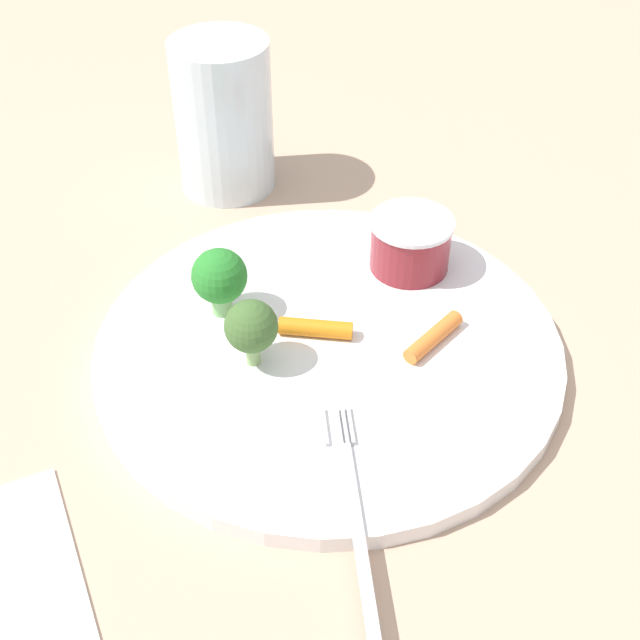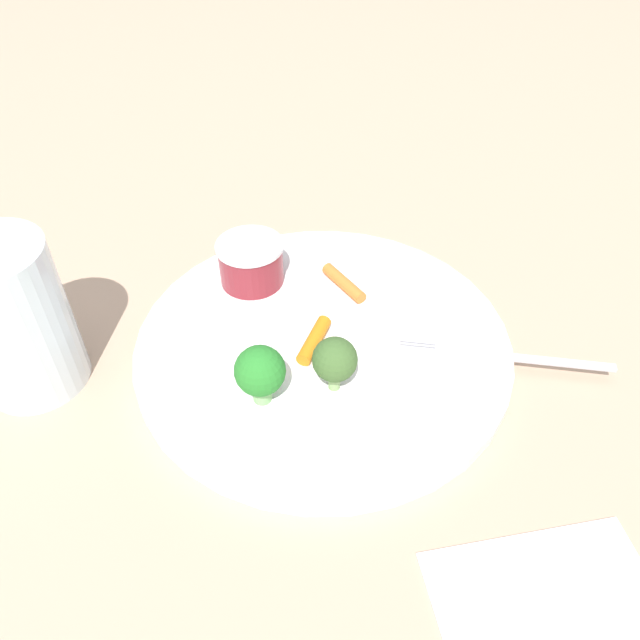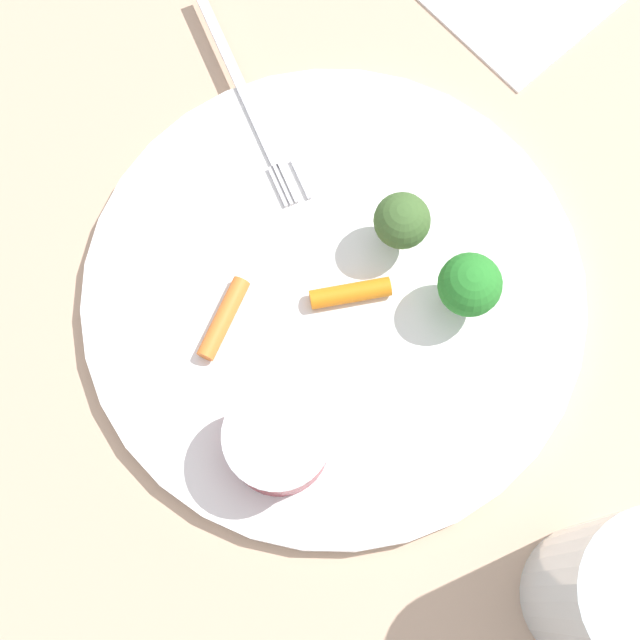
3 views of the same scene
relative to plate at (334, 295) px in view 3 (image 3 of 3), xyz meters
name	(u,v)px [view 3 (image 3 of 3)]	position (x,y,z in m)	size (l,w,h in m)	color
ground_plane	(334,298)	(0.00, 0.00, -0.01)	(2.40, 2.40, 0.00)	tan
plate	(334,295)	(0.00, 0.00, 0.00)	(0.30, 0.30, 0.01)	white
sauce_cup	(278,442)	(0.05, 0.08, 0.03)	(0.06, 0.06, 0.04)	maroon
broccoli_floret_0	(470,285)	(-0.07, 0.03, 0.03)	(0.04, 0.04, 0.05)	#87C174
broccoli_floret_1	(402,221)	(-0.05, -0.02, 0.03)	(0.03, 0.03, 0.05)	#8EB46C
carrot_stick_0	(350,293)	(-0.01, 0.01, 0.01)	(0.01, 0.01, 0.05)	orange
carrot_stick_1	(222,311)	(0.07, 0.00, 0.01)	(0.01, 0.01, 0.05)	orange
fork	(246,97)	(0.02, -0.14, 0.01)	(0.03, 0.16, 0.00)	silver
drinking_glass	(624,596)	(-0.09, 0.20, 0.06)	(0.08, 0.08, 0.12)	silver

